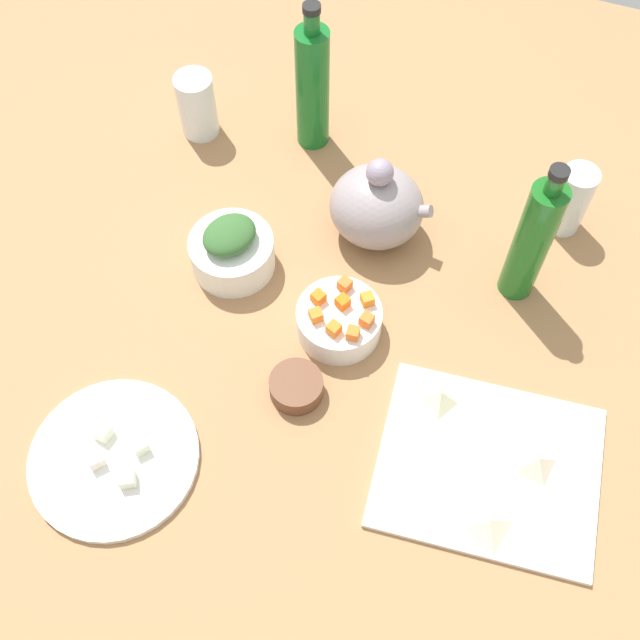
# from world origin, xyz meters

# --- Properties ---
(tabletop) EXTENTS (1.90, 1.90, 0.03)m
(tabletop) POSITION_xyz_m (0.00, 0.00, 0.01)
(tabletop) COLOR #A2734A
(tabletop) RESTS_ON ground
(cutting_board) EXTENTS (0.33, 0.28, 0.01)m
(cutting_board) POSITION_xyz_m (0.30, -0.12, 0.03)
(cutting_board) COLOR white
(cutting_board) RESTS_ON tabletop
(plate_tofu) EXTENTS (0.24, 0.24, 0.01)m
(plate_tofu) POSITION_xyz_m (-0.20, -0.29, 0.04)
(plate_tofu) COLOR white
(plate_tofu) RESTS_ON tabletop
(bowl_greens) EXTENTS (0.14, 0.14, 0.06)m
(bowl_greens) POSITION_xyz_m (-0.18, 0.08, 0.06)
(bowl_greens) COLOR white
(bowl_greens) RESTS_ON tabletop
(bowl_carrots) EXTENTS (0.13, 0.13, 0.05)m
(bowl_carrots) POSITION_xyz_m (0.02, 0.02, 0.06)
(bowl_carrots) COLOR white
(bowl_carrots) RESTS_ON tabletop
(bowl_small_side) EXTENTS (0.08, 0.08, 0.03)m
(bowl_small_side) POSITION_xyz_m (-0.00, -0.10, 0.05)
(bowl_small_side) COLOR brown
(bowl_small_side) RESTS_ON tabletop
(teapot) EXTENTS (0.17, 0.14, 0.17)m
(teapot) POSITION_xyz_m (0.02, 0.22, 0.10)
(teapot) COLOR gray
(teapot) RESTS_ON tabletop
(bottle_0) EXTENTS (0.06, 0.06, 0.28)m
(bottle_0) POSITION_xyz_m (-0.16, 0.38, 0.15)
(bottle_0) COLOR #176B26
(bottle_0) RESTS_ON tabletop
(bottle_1) EXTENTS (0.06, 0.06, 0.28)m
(bottle_1) POSITION_xyz_m (0.26, 0.20, 0.15)
(bottle_1) COLOR #1B661F
(bottle_1) RESTS_ON tabletop
(drinking_glass_0) EXTENTS (0.07, 0.07, 0.12)m
(drinking_glass_0) POSITION_xyz_m (-0.35, 0.33, 0.09)
(drinking_glass_0) COLOR white
(drinking_glass_0) RESTS_ON tabletop
(drinking_glass_1) EXTENTS (0.06, 0.06, 0.13)m
(drinking_glass_1) POSITION_xyz_m (0.31, 0.35, 0.09)
(drinking_glass_1) COLOR white
(drinking_glass_1) RESTS_ON tabletop
(carrot_cube_0) EXTENTS (0.03, 0.03, 0.02)m
(carrot_cube_0) POSITION_xyz_m (-0.01, 0.00, 0.09)
(carrot_cube_0) COLOR orange
(carrot_cube_0) RESTS_ON bowl_carrots
(carrot_cube_1) EXTENTS (0.02, 0.02, 0.02)m
(carrot_cube_1) POSITION_xyz_m (0.07, 0.02, 0.09)
(carrot_cube_1) COLOR orange
(carrot_cube_1) RESTS_ON bowl_carrots
(carrot_cube_2) EXTENTS (0.02, 0.02, 0.02)m
(carrot_cube_2) POSITION_xyz_m (0.02, 0.04, 0.09)
(carrot_cube_2) COLOR orange
(carrot_cube_2) RESTS_ON bowl_carrots
(carrot_cube_3) EXTENTS (0.02, 0.02, 0.02)m
(carrot_cube_3) POSITION_xyz_m (0.03, -0.01, 0.09)
(carrot_cube_3) COLOR orange
(carrot_cube_3) RESTS_ON bowl_carrots
(carrot_cube_4) EXTENTS (0.02, 0.02, 0.02)m
(carrot_cube_4) POSITION_xyz_m (0.02, 0.07, 0.09)
(carrot_cube_4) COLOR orange
(carrot_cube_4) RESTS_ON bowl_carrots
(carrot_cube_5) EXTENTS (0.02, 0.02, 0.02)m
(carrot_cube_5) POSITION_xyz_m (-0.01, 0.03, 0.09)
(carrot_cube_5) COLOR orange
(carrot_cube_5) RESTS_ON bowl_carrots
(carrot_cube_6) EXTENTS (0.02, 0.02, 0.02)m
(carrot_cube_6) POSITION_xyz_m (0.05, -0.01, 0.09)
(carrot_cube_6) COLOR orange
(carrot_cube_6) RESTS_ON bowl_carrots
(carrot_cube_7) EXTENTS (0.03, 0.03, 0.02)m
(carrot_cube_7) POSITION_xyz_m (0.06, 0.05, 0.09)
(carrot_cube_7) COLOR orange
(carrot_cube_7) RESTS_ON bowl_carrots
(chopped_greens_mound) EXTENTS (0.11, 0.11, 0.04)m
(chopped_greens_mound) POSITION_xyz_m (-0.18, 0.08, 0.11)
(chopped_greens_mound) COLOR #35622E
(chopped_greens_mound) RESTS_ON bowl_greens
(tofu_cube_0) EXTENTS (0.03, 0.03, 0.02)m
(tofu_cube_0) POSITION_xyz_m (-0.22, -0.30, 0.05)
(tofu_cube_0) COLOR white
(tofu_cube_0) RESTS_ON plate_tofu
(tofu_cube_1) EXTENTS (0.03, 0.03, 0.02)m
(tofu_cube_1) POSITION_xyz_m (-0.17, -0.31, 0.05)
(tofu_cube_1) COLOR silver
(tofu_cube_1) RESTS_ON plate_tofu
(tofu_cube_2) EXTENTS (0.03, 0.03, 0.02)m
(tofu_cube_2) POSITION_xyz_m (-0.17, -0.26, 0.05)
(tofu_cube_2) COLOR #E4F1CF
(tofu_cube_2) RESTS_ON plate_tofu
(tofu_cube_3) EXTENTS (0.03, 0.03, 0.02)m
(tofu_cube_3) POSITION_xyz_m (-0.23, -0.26, 0.05)
(tofu_cube_3) COLOR white
(tofu_cube_3) RESTS_ON plate_tofu
(dumpling_0) EXTENTS (0.06, 0.06, 0.03)m
(dumpling_0) POSITION_xyz_m (0.36, -0.10, 0.05)
(dumpling_0) COLOR beige
(dumpling_0) RESTS_ON cutting_board
(dumpling_1) EXTENTS (0.07, 0.08, 0.03)m
(dumpling_1) POSITION_xyz_m (0.31, -0.20, 0.05)
(dumpling_1) COLOR beige
(dumpling_1) RESTS_ON cutting_board
(dumpling_2) EXTENTS (0.05, 0.05, 0.03)m
(dumpling_2) POSITION_xyz_m (0.20, -0.05, 0.05)
(dumpling_2) COLOR beige
(dumpling_2) RESTS_ON cutting_board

